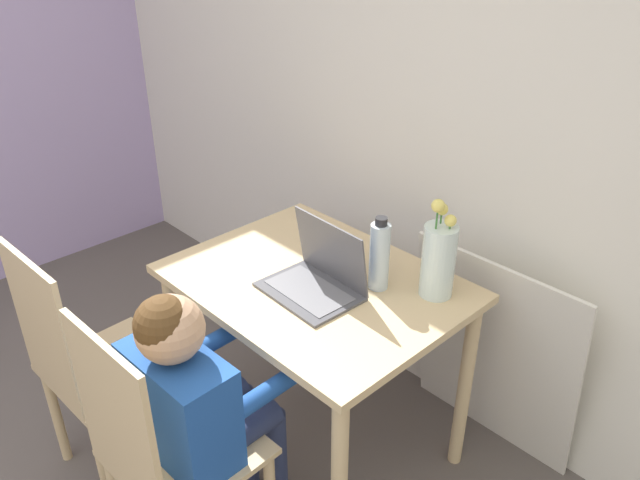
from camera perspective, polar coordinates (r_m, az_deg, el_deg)
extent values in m
cube|color=white|center=(2.31, 12.62, 11.75)|extent=(6.40, 0.05, 2.50)
cube|color=#D6B784|center=(2.13, -0.38, -3.97)|extent=(0.97, 0.74, 0.03)
cylinder|color=#D6B784|center=(2.49, -12.86, -10.07)|extent=(0.05, 0.05, 0.73)
cylinder|color=#D6B784|center=(2.79, -1.75, -4.59)|extent=(0.05, 0.05, 0.73)
cylinder|color=#D6B784|center=(2.35, 13.08, -12.94)|extent=(0.05, 0.05, 0.73)
cube|color=#D6B784|center=(2.00, -12.03, -18.40)|extent=(0.41, 0.41, 0.02)
cube|color=#D6B784|center=(1.76, -18.19, -15.32)|extent=(0.38, 0.03, 0.51)
cylinder|color=#D6B784|center=(2.33, -10.37, -17.94)|extent=(0.04, 0.04, 0.44)
cube|color=#D6B784|center=(2.36, -18.52, -10.89)|extent=(0.41, 0.41, 0.02)
cube|color=#D6B784|center=(2.15, -24.02, -7.44)|extent=(0.38, 0.03, 0.51)
cylinder|color=#D6B784|center=(2.45, -12.11, -15.26)|extent=(0.04, 0.04, 0.44)
cylinder|color=#D6B784|center=(2.68, -16.37, -11.44)|extent=(0.04, 0.04, 0.44)
cylinder|color=#D6B784|center=(2.35, -19.25, -18.94)|extent=(0.04, 0.04, 0.44)
cylinder|color=#D6B784|center=(2.59, -22.96, -14.52)|extent=(0.04, 0.04, 0.44)
cube|color=#1E4C9E|center=(1.88, -12.61, -14.55)|extent=(0.36, 0.19, 0.35)
sphere|color=tan|center=(1.71, -13.57, -7.94)|extent=(0.19, 0.19, 0.19)
sphere|color=#4C3319|center=(1.69, -14.08, -7.50)|extent=(0.16, 0.16, 0.16)
cylinder|color=navy|center=(1.99, -7.31, -17.22)|extent=(0.10, 0.28, 0.09)
cylinder|color=navy|center=(2.09, -10.14, -14.92)|extent=(0.10, 0.28, 0.09)
cylinder|color=navy|center=(2.23, -3.95, -19.79)|extent=(0.07, 0.07, 0.46)
cylinder|color=navy|center=(2.31, -6.70, -17.66)|extent=(0.07, 0.07, 0.46)
cylinder|color=#1E4C9E|center=(1.86, -4.54, -13.47)|extent=(0.06, 0.24, 0.06)
cylinder|color=#1E4C9E|center=(2.04, -10.16, -9.38)|extent=(0.06, 0.24, 0.06)
cube|color=#4C4C51|center=(2.05, -1.01, -4.75)|extent=(0.33, 0.24, 0.01)
cube|color=slate|center=(2.05, -1.01, -4.61)|extent=(0.29, 0.17, 0.00)
cube|color=#4C4C51|center=(2.05, 1.01, -1.03)|extent=(0.32, 0.06, 0.23)
cube|color=#19284C|center=(2.05, 1.08, -0.99)|extent=(0.29, 0.05, 0.20)
cylinder|color=silver|center=(2.02, 10.77, -1.91)|extent=(0.11, 0.11, 0.25)
cylinder|color=#3D7A38|center=(2.00, 11.53, -1.13)|extent=(0.01, 0.01, 0.23)
sphere|color=#EFDB66|center=(1.95, 11.85, 1.75)|extent=(0.04, 0.04, 0.04)
cylinder|color=#3D7A38|center=(2.02, 10.77, -0.35)|extent=(0.01, 0.01, 0.25)
sphere|color=#EFDB66|center=(1.96, 11.09, 2.79)|extent=(0.04, 0.04, 0.04)
cylinder|color=#3D7A38|center=(1.98, 10.39, -0.51)|extent=(0.01, 0.01, 0.28)
sphere|color=#EFDB66|center=(1.91, 10.75, 3.10)|extent=(0.04, 0.04, 0.04)
cylinder|color=silver|center=(2.04, 5.45, -1.53)|extent=(0.07, 0.07, 0.23)
cylinder|color=#262628|center=(1.97, 5.62, 1.71)|extent=(0.04, 0.04, 0.03)
cube|color=silver|center=(2.45, 15.50, -10.02)|extent=(0.67, 0.13, 0.82)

